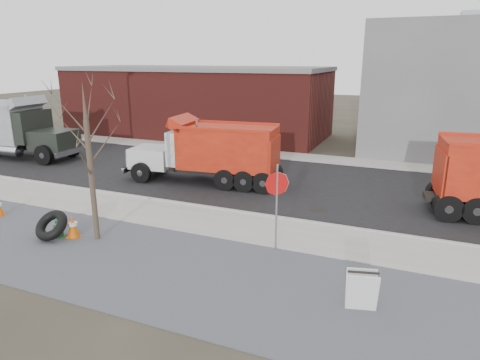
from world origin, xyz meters
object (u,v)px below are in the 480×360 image
at_px(stop_sign, 277,193).
at_px(fire_hydrant, 60,228).
at_px(dump_truck_red_b, 210,150).
at_px(dump_truck_grey, 9,126).
at_px(truck_tire, 51,225).
at_px(sandwich_board, 362,291).

bearing_deg(stop_sign, fire_hydrant, -179.61).
bearing_deg(dump_truck_red_b, dump_truck_grey, -8.10).
xyz_separation_m(truck_tire, stop_sign, (7.17, 2.11, 1.41)).
bearing_deg(dump_truck_grey, stop_sign, -21.32).
height_order(stop_sign, sandwich_board, stop_sign).
distance_m(fire_hydrant, dump_truck_red_b, 8.17).
distance_m(sandwich_board, dump_truck_grey, 23.92).
relative_size(stop_sign, dump_truck_red_b, 0.37).
bearing_deg(fire_hydrant, stop_sign, -1.60).
distance_m(stop_sign, dump_truck_grey, 20.29).
bearing_deg(sandwich_board, dump_truck_grey, 143.72).
height_order(fire_hydrant, dump_truck_grey, dump_truck_grey).
relative_size(fire_hydrant, sandwich_board, 0.75).
xyz_separation_m(stop_sign, sandwich_board, (2.95, -2.39, -1.38)).
relative_size(truck_tire, stop_sign, 0.43).
xyz_separation_m(dump_truck_red_b, dump_truck_grey, (-13.89, 0.48, 0.24)).
xyz_separation_m(stop_sign, dump_truck_red_b, (-5.33, 6.01, -0.28)).
xyz_separation_m(fire_hydrant, truck_tire, (-0.10, -0.24, 0.16)).
height_order(fire_hydrant, truck_tire, truck_tire).
relative_size(fire_hydrant, dump_truck_grey, 0.09).
bearing_deg(sandwich_board, dump_truck_red_b, 120.12).
bearing_deg(sandwich_board, fire_hydrant, 162.56).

